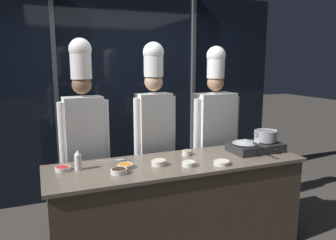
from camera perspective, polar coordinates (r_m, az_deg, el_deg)
The scene contains 17 objects.
window_wall_back at distance 4.48m, azimuth -6.75°, elevation 4.37°, with size 4.42×0.09×2.70m.
demo_counter at distance 3.20m, azimuth 1.74°, elevation -14.86°, with size 2.37×0.72×0.89m.
portable_stove at distance 3.48m, azimuth 14.98°, elevation -4.55°, with size 0.53×0.34×0.10m.
frying_pan at distance 3.39m, azimuth 13.44°, elevation -3.63°, with size 0.27×0.47×0.04m.
stock_pot at distance 3.53m, azimuth 16.64°, elevation -2.59°, with size 0.26×0.24×0.11m.
squeeze_bottle_clear at distance 2.90m, azimuth -15.41°, elevation -6.83°, with size 0.06×0.06×0.17m.
prep_bowl_soy_glaze at distance 2.75m, azimuth -8.55°, elevation -8.72°, with size 0.14×0.14×0.04m.
prep_bowl_noodles at distance 2.93m, azimuth -1.64°, elevation -7.38°, with size 0.13×0.13×0.05m.
prep_bowl_garlic at distance 2.99m, azimuth 9.32°, elevation -7.30°, with size 0.15×0.15×0.04m.
prep_bowl_bell_pepper at distance 2.93m, azimuth -17.88°, elevation -8.02°, with size 0.13×0.13×0.04m.
prep_bowl_carrots at distance 2.89m, azimuth -7.44°, elevation -7.87°, with size 0.14×0.14×0.04m.
prep_bowl_mushrooms at distance 3.24m, azimuth 3.26°, elevation -5.66°, with size 0.09×0.09×0.05m.
prep_bowl_bean_sprouts at distance 2.92m, azimuth 3.62°, elevation -7.55°, with size 0.12×0.12×0.04m.
serving_spoon_slotted at distance 3.10m, azimuth -8.95°, elevation -6.89°, with size 0.27×0.09×0.02m.
chef_head at distance 3.35m, azimuth -14.49°, elevation -0.40°, with size 0.50×0.22×2.02m.
chef_sous at distance 3.49m, azimuth -2.46°, elevation 0.45°, with size 0.48×0.22×2.00m.
chef_line at distance 3.84m, azimuth 8.11°, elevation -0.20°, with size 0.61×0.28×1.97m.
Camera 1 is at (-1.17, -2.65, 1.80)m, focal length 35.00 mm.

